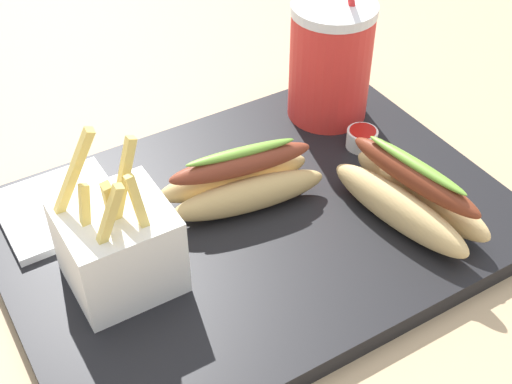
{
  "coord_description": "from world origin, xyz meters",
  "views": [
    {
      "loc": [
        -0.25,
        -0.42,
        0.48
      ],
      "look_at": [
        0.0,
        0.0,
        0.05
      ],
      "focal_mm": 49.41,
      "sensor_mm": 36.0,
      "label": 1
    }
  ],
  "objects_px": {
    "soda_cup": "(330,61)",
    "napkin_stack": "(61,208)",
    "hot_dog_2": "(240,181)",
    "hot_dog_1": "(410,196)",
    "ketchup_cup_1": "(362,138)",
    "fries_basket": "(118,245)"
  },
  "relations": [
    {
      "from": "napkin_stack",
      "to": "fries_basket",
      "type": "bearing_deg",
      "value": -81.04
    },
    {
      "from": "soda_cup",
      "to": "fries_basket",
      "type": "relative_size",
      "value": 1.47
    },
    {
      "from": "soda_cup",
      "to": "hot_dog_2",
      "type": "relative_size",
      "value": 1.45
    },
    {
      "from": "ketchup_cup_1",
      "to": "napkin_stack",
      "type": "distance_m",
      "value": 0.32
    },
    {
      "from": "napkin_stack",
      "to": "hot_dog_2",
      "type": "bearing_deg",
      "value": -25.87
    },
    {
      "from": "hot_dog_2",
      "to": "napkin_stack",
      "type": "xyz_separation_m",
      "value": [
        -0.15,
        0.07,
        -0.02
      ]
    },
    {
      "from": "soda_cup",
      "to": "ketchup_cup_1",
      "type": "distance_m",
      "value": 0.09
    },
    {
      "from": "soda_cup",
      "to": "hot_dog_2",
      "type": "bearing_deg",
      "value": -153.48
    },
    {
      "from": "hot_dog_2",
      "to": "napkin_stack",
      "type": "bearing_deg",
      "value": 154.13
    },
    {
      "from": "ketchup_cup_1",
      "to": "hot_dog_2",
      "type": "bearing_deg",
      "value": -176.9
    },
    {
      "from": "ketchup_cup_1",
      "to": "hot_dog_1",
      "type": "bearing_deg",
      "value": -105.52
    },
    {
      "from": "hot_dog_1",
      "to": "napkin_stack",
      "type": "relative_size",
      "value": 1.5
    },
    {
      "from": "soda_cup",
      "to": "ketchup_cup_1",
      "type": "relative_size",
      "value": 7.05
    },
    {
      "from": "hot_dog_1",
      "to": "hot_dog_2",
      "type": "height_order",
      "value": "hot_dog_1"
    },
    {
      "from": "ketchup_cup_1",
      "to": "napkin_stack",
      "type": "relative_size",
      "value": 0.3
    },
    {
      "from": "hot_dog_1",
      "to": "napkin_stack",
      "type": "distance_m",
      "value": 0.33
    },
    {
      "from": "soda_cup",
      "to": "napkin_stack",
      "type": "bearing_deg",
      "value": -179.25
    },
    {
      "from": "hot_dog_1",
      "to": "napkin_stack",
      "type": "bearing_deg",
      "value": 147.47
    },
    {
      "from": "soda_cup",
      "to": "napkin_stack",
      "type": "height_order",
      "value": "soda_cup"
    },
    {
      "from": "hot_dog_2",
      "to": "ketchup_cup_1",
      "type": "height_order",
      "value": "hot_dog_2"
    },
    {
      "from": "fries_basket",
      "to": "hot_dog_2",
      "type": "relative_size",
      "value": 0.98
    },
    {
      "from": "soda_cup",
      "to": "hot_dog_1",
      "type": "xyz_separation_m",
      "value": [
        -0.04,
        -0.18,
        -0.04
      ]
    }
  ]
}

